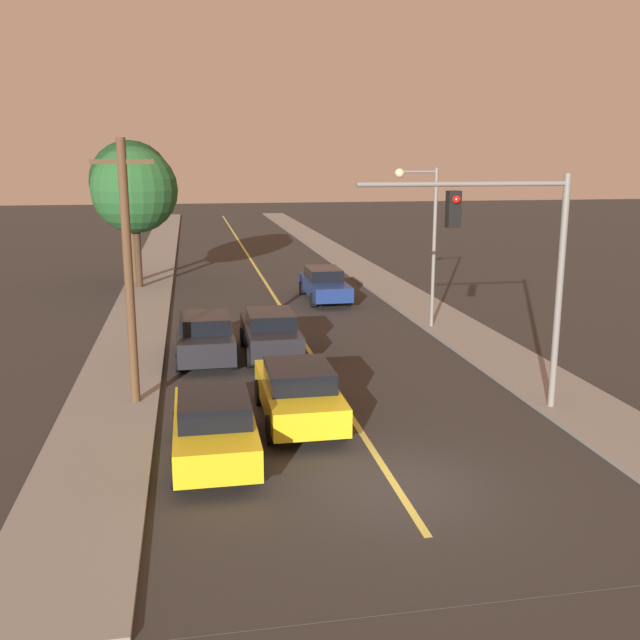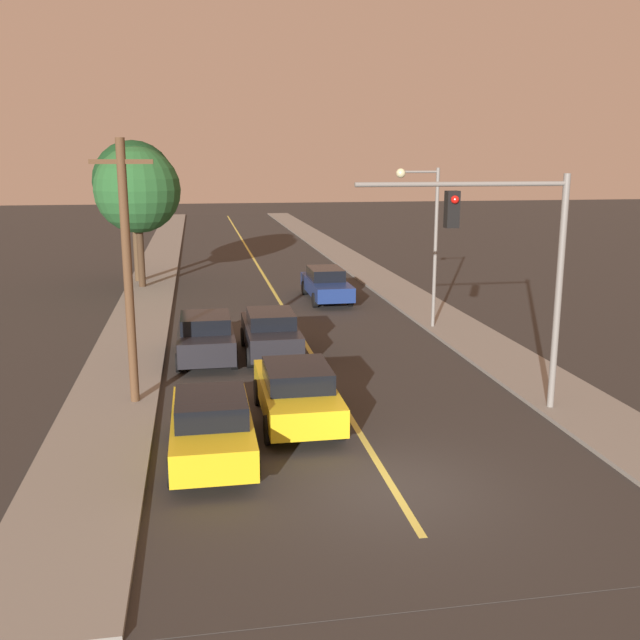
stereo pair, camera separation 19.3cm
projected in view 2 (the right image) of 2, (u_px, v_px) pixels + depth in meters
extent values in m
plane|color=#2D2B28|center=(393.00, 489.00, 14.60)|extent=(200.00, 200.00, 0.00)
cube|color=#2D2B28|center=(253.00, 257.00, 49.20)|extent=(10.02, 80.00, 0.01)
cube|color=#D1C14C|center=(253.00, 257.00, 49.20)|extent=(0.16, 76.00, 0.00)
cube|color=gray|center=(160.00, 259.00, 48.15)|extent=(2.50, 80.00, 0.12)
cube|color=gray|center=(342.00, 255.00, 50.23)|extent=(2.50, 80.00, 0.12)
cube|color=gold|center=(297.00, 395.00, 18.27)|extent=(1.81, 4.57, 0.68)
cube|color=black|center=(297.00, 375.00, 17.97)|extent=(1.59, 2.06, 0.50)
cylinder|color=black|center=(259.00, 392.00, 19.57)|extent=(0.22, 0.70, 0.70)
cylinder|color=black|center=(320.00, 389.00, 19.85)|extent=(0.22, 0.70, 0.70)
cylinder|color=black|center=(269.00, 430.00, 16.84)|extent=(0.22, 0.70, 0.70)
cylinder|color=black|center=(340.00, 425.00, 17.13)|extent=(0.22, 0.70, 0.70)
cube|color=black|center=(271.00, 335.00, 24.44)|extent=(1.73, 4.50, 0.76)
cube|color=black|center=(271.00, 318.00, 24.13)|extent=(1.52, 2.02, 0.48)
cylinder|color=black|center=(244.00, 337.00, 25.72)|extent=(0.22, 0.69, 0.69)
cylinder|color=black|center=(289.00, 335.00, 26.00)|extent=(0.22, 0.69, 0.69)
cylinder|color=black|center=(250.00, 357.00, 23.04)|extent=(0.22, 0.69, 0.69)
cylinder|color=black|center=(300.00, 355.00, 23.32)|extent=(0.22, 0.69, 0.69)
cube|color=gold|center=(212.00, 429.00, 15.99)|extent=(1.76, 4.40, 0.69)
cube|color=black|center=(211.00, 407.00, 15.69)|extent=(1.55, 1.98, 0.50)
cylinder|color=black|center=(176.00, 424.00, 17.24)|extent=(0.22, 0.66, 0.66)
cylinder|color=black|center=(245.00, 420.00, 17.52)|extent=(0.22, 0.66, 0.66)
cylinder|color=black|center=(173.00, 472.00, 14.62)|extent=(0.22, 0.66, 0.66)
cylinder|color=black|center=(254.00, 466.00, 14.90)|extent=(0.22, 0.66, 0.66)
cube|color=black|center=(206.00, 340.00, 23.91)|extent=(1.83, 4.28, 0.77)
cube|color=black|center=(205.00, 322.00, 23.61)|extent=(1.61, 1.92, 0.50)
cylinder|color=black|center=(181.00, 342.00, 25.13)|extent=(0.22, 0.61, 0.61)
cylinder|color=black|center=(230.00, 340.00, 25.41)|extent=(0.22, 0.61, 0.61)
cylinder|color=black|center=(179.00, 363.00, 22.58)|extent=(0.22, 0.61, 0.61)
cylinder|color=black|center=(234.00, 360.00, 22.87)|extent=(0.22, 0.61, 0.61)
cube|color=navy|center=(326.00, 286.00, 34.08)|extent=(1.73, 5.19, 0.66)
cube|color=black|center=(326.00, 273.00, 34.15)|extent=(1.52, 2.34, 0.54)
cylinder|color=black|center=(350.00, 299.00, 32.74)|extent=(0.22, 0.68, 0.68)
cylinder|color=black|center=(315.00, 300.00, 32.46)|extent=(0.22, 0.68, 0.68)
cylinder|color=black|center=(337.00, 287.00, 35.83)|extent=(0.22, 0.68, 0.68)
cylinder|color=black|center=(304.00, 288.00, 35.56)|extent=(0.22, 0.68, 0.68)
cylinder|color=slate|center=(558.00, 294.00, 18.45)|extent=(0.18, 0.18, 6.14)
cylinder|color=slate|center=(464.00, 184.00, 17.37)|extent=(5.43, 0.12, 0.12)
cube|color=black|center=(452.00, 209.00, 17.46)|extent=(0.32, 0.28, 0.90)
sphere|color=red|center=(455.00, 200.00, 17.24)|extent=(0.20, 0.20, 0.20)
cylinder|color=slate|center=(435.00, 249.00, 27.68)|extent=(0.14, 0.14, 6.18)
cylinder|color=slate|center=(420.00, 172.00, 26.92)|extent=(1.47, 0.09, 0.09)
sphere|color=beige|center=(401.00, 173.00, 26.81)|extent=(0.36, 0.36, 0.36)
cylinder|color=#513823|center=(128.00, 274.00, 18.81)|extent=(0.24, 0.24, 7.02)
cube|color=#513823|center=(121.00, 162.00, 18.17)|extent=(1.60, 0.12, 0.12)
cylinder|color=#3D2B1C|center=(141.00, 254.00, 36.89)|extent=(0.36, 0.36, 3.45)
sphere|color=#235628|center=(137.00, 190.00, 36.17)|extent=(4.36, 4.36, 4.36)
cylinder|color=#4C3823|center=(137.00, 246.00, 38.64)|extent=(0.43, 0.43, 3.84)
sphere|color=#143819|center=(134.00, 181.00, 37.89)|extent=(4.31, 4.31, 4.31)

